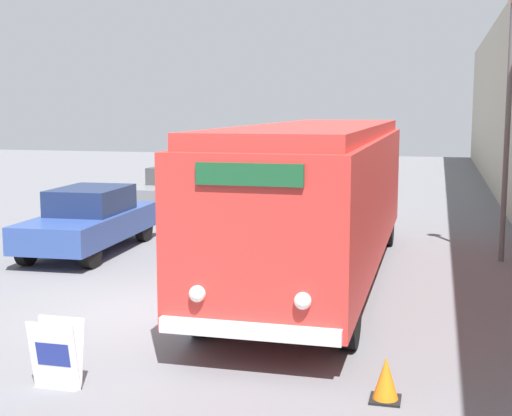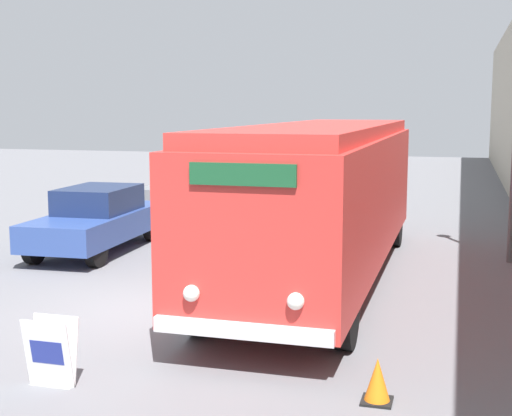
# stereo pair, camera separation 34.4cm
# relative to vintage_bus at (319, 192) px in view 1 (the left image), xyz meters

# --- Properties ---
(ground_plane) EXTENTS (80.00, 80.00, 0.00)m
(ground_plane) POSITION_rel_vintage_bus_xyz_m (-2.28, -2.97, -1.76)
(ground_plane) COLOR slate
(vintage_bus) EXTENTS (2.50, 10.84, 3.09)m
(vintage_bus) POSITION_rel_vintage_bus_xyz_m (0.00, 0.00, 0.00)
(vintage_bus) COLOR black
(vintage_bus) RESTS_ON ground_plane
(sign_board) EXTENTS (0.63, 0.33, 0.86)m
(sign_board) POSITION_rel_vintage_bus_xyz_m (-2.19, -6.30, -1.34)
(sign_board) COLOR gray
(sign_board) RESTS_ON ground_plane
(streetlamp) EXTENTS (0.36, 0.36, 5.98)m
(streetlamp) POSITION_rel_vintage_bus_xyz_m (3.70, 2.74, 2.16)
(streetlamp) COLOR #595E60
(streetlamp) RESTS_ON ground_plane
(parked_car_near) EXTENTS (1.96, 4.67, 1.54)m
(parked_car_near) POSITION_rel_vintage_bus_xyz_m (-5.69, 1.35, -0.98)
(parked_car_near) COLOR black
(parked_car_near) RESTS_ON ground_plane
(parked_car_mid) EXTENTS (2.10, 4.45, 1.55)m
(parked_car_mid) POSITION_rel_vintage_bus_xyz_m (-5.64, 7.44, -0.96)
(parked_car_mid) COLOR black
(parked_car_mid) RESTS_ON ground_plane
(traffic_cone) EXTENTS (0.36, 0.36, 0.54)m
(traffic_cone) POSITION_rel_vintage_bus_xyz_m (1.74, -5.70, -1.50)
(traffic_cone) COLOR black
(traffic_cone) RESTS_ON ground_plane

